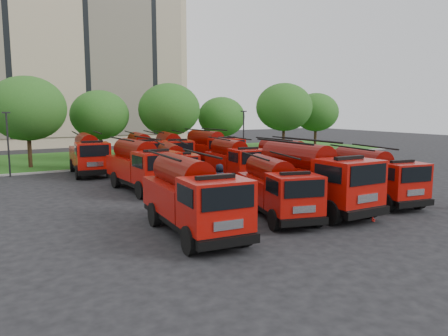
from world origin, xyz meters
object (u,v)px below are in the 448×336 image
Objects in this scene: fire_truck_0 at (192,196)px; fire_truck_2 at (312,177)px; fire_truck_10 at (171,151)px; fire_truck_11 at (212,149)px; fire_truck_9 at (142,152)px; firefighter_0 at (373,221)px; firefighter_3 at (356,199)px; firefighter_5 at (288,185)px; fire_truck_4 at (142,166)px; firefighter_4 at (220,194)px; fire_truck_3 at (373,176)px; fire_truck_1 at (277,188)px; fire_truck_5 at (174,166)px; fire_truck_6 at (235,160)px; fire_truck_8 at (89,154)px; fire_truck_7 at (291,161)px; firefighter_1 at (377,215)px.

fire_truck_2 reaches higher than fire_truck_0.
fire_truck_11 is at bearing -3.03° from fire_truck_10.
fire_truck_2 is (7.40, 0.72, 0.14)m from fire_truck_0.
fire_truck_11 is (6.05, -1.65, 0.07)m from fire_truck_9.
fire_truck_11 reaches higher than fire_truck_0.
firefighter_3 is (3.16, 4.05, 0.00)m from firefighter_0.
firefighter_5 reaches higher than firefighter_0.
fire_truck_11 is 16.68m from firefighter_3.
firefighter_4 is (3.87, -3.57, -1.65)m from fire_truck_4.
fire_truck_1 is at bearing -170.30° from fire_truck_3.
fire_truck_0 is at bearing 124.06° from firefighter_0.
fire_truck_0 is 1.01× the size of fire_truck_9.
fire_truck_0 is 1.00× the size of fire_truck_10.
fire_truck_3 is 7.08m from firefighter_5.
firefighter_0 is (3.62, -22.28, -1.61)m from fire_truck_9.
fire_truck_5 is 0.98× the size of fire_truck_6.
fire_truck_5 reaches higher than firefighter_4.
fire_truck_8 is 1.01× the size of fire_truck_10.
firefighter_4 is (-5.50, -11.02, -1.68)m from fire_truck_11.
firefighter_4 is at bearing -171.87° from fire_truck_7.
fire_truck_0 is 4.92m from fire_truck_1.
fire_truck_4 is 5.52m from firefighter_4.
fire_truck_8 reaches higher than firefighter_3.
firefighter_4 is at bearing -61.84° from fire_truck_8.
firefighter_3 is 0.81× the size of firefighter_4.
fire_truck_4 reaches higher than firefighter_5.
fire_truck_11 is at bearing 44.15° from firefighter_0.
fire_truck_5 is 4.93m from fire_truck_6.
fire_truck_4 reaches higher than fire_truck_0.
fire_truck_1 is 7.01m from fire_truck_3.
fire_truck_3 is 0.94× the size of fire_truck_10.
fire_truck_4 reaches higher than firefighter_0.
fire_truck_11 is (9.37, 7.44, 0.02)m from fire_truck_4.
fire_truck_1 is 4.58× the size of firefighter_0.
fire_truck_8 reaches higher than fire_truck_10.
fire_truck_8 reaches higher than firefighter_1.
fire_truck_9 is at bearing 80.55° from fire_truck_0.
fire_truck_1 is at bearing -136.53° from fire_truck_7.
fire_truck_9 is at bearing 161.92° from fire_truck_11.
firefighter_3 reaches higher than firefighter_0.
fire_truck_8 is 21.55m from firefighter_3.
fire_truck_8 is at bearing 124.80° from fire_truck_5.
firefighter_0 is at bearing -84.82° from fire_truck_6.
firefighter_5 is (1.69, 9.29, 0.00)m from firefighter_1.
fire_truck_0 is 4.99× the size of firefighter_0.
fire_truck_6 is 0.94× the size of fire_truck_10.
fire_truck_9 is (4.58, -0.00, -0.04)m from fire_truck_8.
fire_truck_5 is at bearing 137.45° from fire_truck_3.
fire_truck_10 is 21.02m from firefighter_1.
fire_truck_3 is 1.01× the size of fire_truck_7.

